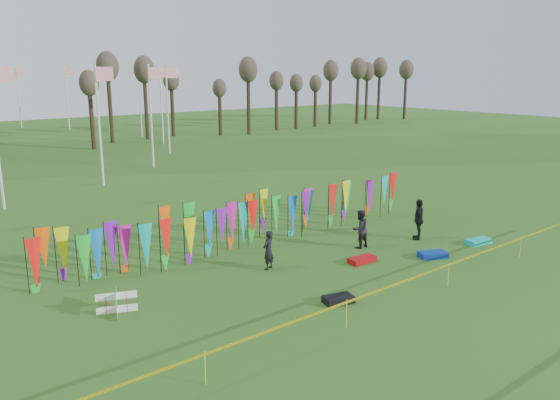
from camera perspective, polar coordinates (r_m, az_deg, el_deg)
ground at (r=19.05m, az=9.30°, el=-10.05°), size 160.00×160.00×0.00m
banner_row at (r=24.07m, az=-3.29°, el=-1.81°), size 18.64×0.64×2.10m
caution_tape_near at (r=17.96m, az=11.47°, el=-8.94°), size 26.00×0.02×0.90m
tree_line at (r=71.60m, az=0.40°, el=12.30°), size 53.92×1.92×7.84m
box_kite at (r=18.31m, az=-16.70°, el=-10.23°), size 0.65×0.65×0.72m
person_left at (r=21.11m, az=-1.23°, el=-5.25°), size 0.68×0.59×1.55m
person_mid at (r=23.86m, az=8.34°, el=-3.02°), size 0.83×0.52×1.68m
person_right at (r=25.57m, az=14.29°, el=-1.96°), size 1.25×1.16×1.87m
kite_bag_blue at (r=23.46m, az=15.66°, el=-5.52°), size 1.29×1.03×0.24m
kite_bag_red at (r=22.29m, az=8.57°, el=-6.19°), size 1.20×0.61×0.21m
kite_bag_black at (r=18.51m, az=6.12°, el=-10.28°), size 1.11×0.82×0.23m
kite_bag_teal at (r=25.89m, az=20.04°, el=-4.08°), size 1.25×0.76×0.22m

